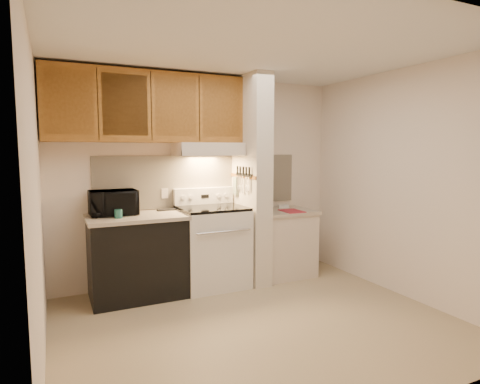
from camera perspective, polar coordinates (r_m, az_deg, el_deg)
floor at (r=3.97m, az=2.53°, el=-18.07°), size 3.60×3.60×0.00m
ceiling at (r=3.72m, az=2.72°, el=19.70°), size 3.60×3.60×0.00m
wall_back at (r=5.01m, az=-5.43°, el=1.80°), size 3.60×2.50×0.02m
wall_left at (r=3.22m, az=-26.98°, el=-1.24°), size 0.02×3.00×2.50m
wall_right at (r=4.75m, az=22.19°, el=1.14°), size 0.02×3.00×2.50m
backsplash at (r=5.00m, az=-5.38°, el=1.62°), size 2.60×0.02×0.63m
range_body at (r=4.81m, az=-3.93°, el=-7.90°), size 0.76×0.65×0.92m
oven_window at (r=4.52m, az=-2.45°, el=-8.30°), size 0.50×0.01×0.30m
oven_handle at (r=4.44m, az=-2.27°, el=-5.66°), size 0.65×0.02×0.02m
cooktop at (r=4.72m, az=-3.97°, el=-2.30°), size 0.74×0.64×0.03m
range_backguard at (r=4.97m, az=-5.17°, el=-0.55°), size 0.76×0.08×0.20m
range_display at (r=4.93m, az=-5.00°, el=-0.60°), size 0.10×0.01×0.04m
range_knob_left_outer at (r=4.84m, az=-8.10°, el=-0.77°), size 0.05×0.02×0.05m
range_knob_left_inner at (r=4.87m, az=-6.98°, el=-0.71°), size 0.05×0.02×0.05m
range_knob_right_inner at (r=4.99m, az=-3.06°, el=-0.50°), size 0.05×0.02×0.05m
range_knob_right_outer at (r=5.03m, az=-2.00°, el=-0.45°), size 0.05×0.02×0.05m
dishwasher_front at (r=4.60m, az=-14.37°, el=-9.09°), size 1.00×0.63×0.87m
left_countertop at (r=4.50m, az=-14.53°, el=-3.48°), size 1.04×0.67×0.04m
spoon_rest at (r=4.77m, az=-10.27°, el=-2.49°), size 0.24×0.08×0.02m
teal_jar at (r=4.36m, az=-16.92°, el=-2.99°), size 0.10×0.10×0.09m
outlet at (r=4.86m, az=-10.64°, el=-0.19°), size 0.08×0.01×0.12m
microwave at (r=4.56m, az=-17.58°, el=-1.46°), size 0.50×0.35×0.27m
partition_pillar at (r=4.89m, az=1.60°, el=1.72°), size 0.22×0.70×2.50m
pillar_trim at (r=4.83m, az=0.38°, el=2.26°), size 0.01×0.70×0.04m
knife_strip at (r=4.79m, az=0.57°, el=2.46°), size 0.02×0.42×0.04m
knife_blade_a at (r=4.66m, az=1.22°, el=1.13°), size 0.01×0.03×0.16m
knife_handle_a at (r=4.63m, az=1.34°, el=2.96°), size 0.02×0.02×0.10m
knife_blade_b at (r=4.71m, az=0.91°, el=1.06°), size 0.01×0.04×0.18m
knife_handle_b at (r=4.70m, az=0.88°, el=3.01°), size 0.02×0.02×0.10m
knife_blade_c at (r=4.80m, az=0.39°, el=1.04°), size 0.01×0.04×0.20m
knife_handle_c at (r=4.77m, az=0.51°, el=3.05°), size 0.02×0.02×0.10m
knife_blade_d at (r=4.86m, az=0.02°, el=1.34°), size 0.01×0.04×0.16m
knife_handle_d at (r=4.85m, az=0.05°, el=3.10°), size 0.02×0.02×0.10m
knife_blade_e at (r=4.92m, az=-0.29°, el=1.28°), size 0.01×0.04×0.18m
knife_handle_e at (r=4.92m, az=-0.36°, el=3.15°), size 0.02×0.02×0.10m
oven_mitt at (r=4.99m, az=-0.63°, el=0.91°), size 0.03×0.09×0.22m
right_cab_base at (r=5.24m, az=6.10°, el=-7.37°), size 0.70×0.60×0.81m
right_countertop at (r=5.16m, az=6.16°, el=-2.78°), size 0.74×0.64×0.04m
red_folder at (r=5.05m, az=7.39°, el=-2.70°), size 0.25×0.33×0.01m
white_box at (r=5.37m, az=6.20°, el=-2.03°), size 0.16×0.13×0.04m
range_hood at (r=4.79m, az=-4.58°, el=6.10°), size 0.78×0.44×0.15m
hood_lip at (r=4.59m, az=-3.64°, el=5.54°), size 0.78×0.04×0.06m
upper_cabinets at (r=4.66m, az=-12.96°, el=11.63°), size 2.18×0.33×0.77m
cab_door_a at (r=4.39m, az=-23.19°, el=11.64°), size 0.46×0.01×0.63m
cab_gap_a at (r=4.41m, az=-19.58°, el=11.76°), size 0.01×0.01×0.73m
cab_door_b at (r=4.45m, az=-16.01°, el=11.82°), size 0.46×0.01×0.63m
cab_gap_b at (r=4.50m, az=-12.51°, el=11.84°), size 0.01×0.01×0.73m
cab_door_c at (r=4.57m, az=-9.11°, el=11.82°), size 0.46×0.01×0.63m
cab_gap_c at (r=4.65m, az=-5.82°, el=11.76°), size 0.01×0.01×0.73m
cab_door_d at (r=4.75m, az=-2.65°, el=11.67°), size 0.46×0.01×0.63m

